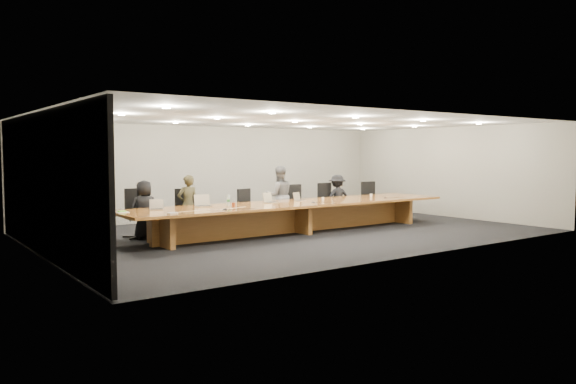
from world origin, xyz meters
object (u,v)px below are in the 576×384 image
chair_far_right (371,199)px  laptop_d (300,196)px  chair_far_left (139,213)px  av_box (173,213)px  amber_mug (234,205)px  chair_right (329,202)px  laptop_c (271,197)px  chair_mid_right (298,204)px  person_c (279,196)px  paper_cup_far (371,195)px  mic_left (225,209)px  chair_left (186,211)px  person_a (144,210)px  person_b (188,205)px  laptop_a (157,204)px  person_d (337,198)px  conference_table (295,212)px  water_bottle (228,201)px  paper_cup_near (323,199)px  mic_right (385,198)px  laptop_b (204,200)px  chair_mid_left (250,209)px  mic_center (313,202)px

chair_far_right → laptop_d: 3.67m
chair_far_left → av_box: bearing=-90.6°
amber_mug → chair_right: bearing=17.1°
laptop_c → amber_mug: 1.32m
chair_mid_right → person_c: size_ratio=0.69×
paper_cup_far → mic_left: 5.19m
chair_left → person_a: size_ratio=0.83×
mic_left → person_b: bearing=91.0°
laptop_a → laptop_c: (3.02, -0.05, 0.02)m
person_c → laptop_c: person_c is taller
laptop_c → chair_far_right: bearing=-6.9°
person_a → chair_left: bearing=-167.7°
chair_mid_right → amber_mug: (-2.82, -1.24, 0.23)m
person_b → person_d: person_b is taller
chair_right → person_c: size_ratio=0.70×
chair_mid_right → person_b: (-3.39, -0.02, 0.16)m
chair_mid_right → conference_table: bearing=-125.6°
person_b → water_bottle: bearing=125.3°
paper_cup_near → laptop_d: bearing=154.4°
paper_cup_far → mic_right: size_ratio=0.86×
amber_mug → av_box: size_ratio=0.54×
laptop_d → mic_right: 2.54m
person_b → mic_left: 1.77m
person_b → person_c: size_ratio=0.90×
laptop_b → mic_right: size_ratio=3.44×
chair_right → paper_cup_near: chair_right is taller
laptop_b → chair_far_left: bearing=152.4°
laptop_b → chair_mid_left: bearing=32.6°
conference_table → laptop_b: (-2.35, 0.40, 0.38)m
laptop_b → laptop_c: bearing=5.8°
chair_far_left → paper_cup_near: chair_far_left is taller
chair_left → paper_cup_near: 3.57m
conference_table → person_c: bearing=72.2°
chair_far_left → person_a: bearing=-68.2°
conference_table → chair_far_left: (-3.57, 1.29, 0.08)m
chair_left → person_c: size_ratio=0.70×
chair_mid_left → paper_cup_far: (3.41, -1.02, 0.26)m
person_a → mic_center: bearing=161.1°
av_box → paper_cup_near: bearing=5.3°
amber_mug → mic_center: bearing=-9.3°
chair_far_left → chair_mid_left: chair_far_left is taller
chair_mid_left → mic_left: size_ratio=8.41×
person_d → laptop_b: 4.91m
chair_mid_right → mic_left: size_ratio=8.86×
conference_table → laptop_c: 0.70m
amber_mug → laptop_c: bearing=13.8°
chair_far_right → mic_center: (-3.64, -1.66, 0.20)m
conference_table → water_bottle: bearing=171.8°
paper_cup_far → mic_center: (-2.50, -0.50, -0.03)m
conference_table → chair_left: (-2.36, 1.33, 0.05)m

